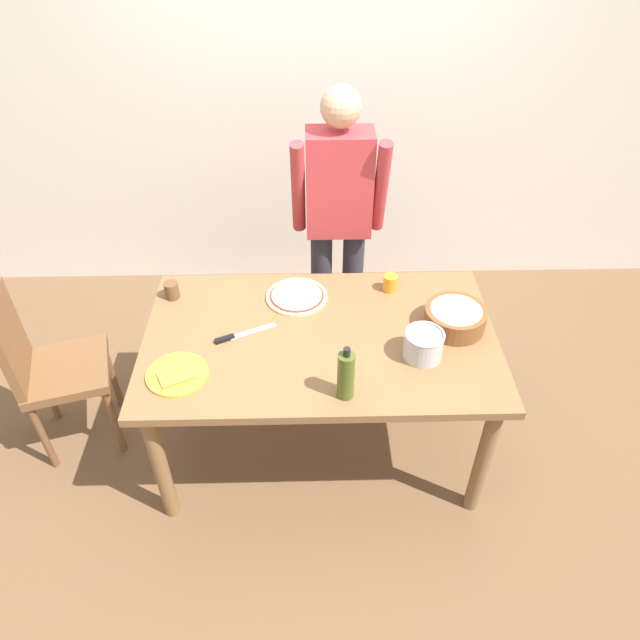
# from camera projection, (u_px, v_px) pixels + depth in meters

# --- Properties ---
(ground) EXTENTS (8.00, 8.00, 0.00)m
(ground) POSITION_uv_depth(u_px,v_px,m) (320.00, 441.00, 3.15)
(ground) COLOR brown
(wall_back) EXTENTS (5.60, 0.10, 2.60)m
(wall_back) POSITION_uv_depth(u_px,v_px,m) (314.00, 92.00, 3.53)
(wall_back) COLOR silver
(wall_back) RESTS_ON ground
(dining_table) EXTENTS (1.60, 0.96, 0.76)m
(dining_table) POSITION_uv_depth(u_px,v_px,m) (320.00, 350.00, 2.71)
(dining_table) COLOR brown
(dining_table) RESTS_ON ground
(person_cook) EXTENTS (0.49, 0.25, 1.62)m
(person_cook) POSITION_uv_depth(u_px,v_px,m) (338.00, 216.00, 3.12)
(person_cook) COLOR #2D2D38
(person_cook) RESTS_ON ground
(chair_wooden_left) EXTENTS (0.49, 0.49, 0.95)m
(chair_wooden_left) POSITION_uv_depth(u_px,v_px,m) (47.00, 364.00, 2.83)
(chair_wooden_left) COLOR brown
(chair_wooden_left) RESTS_ON ground
(pizza_raw_on_board) EXTENTS (0.30, 0.30, 0.02)m
(pizza_raw_on_board) POSITION_uv_depth(u_px,v_px,m) (297.00, 296.00, 2.86)
(pizza_raw_on_board) COLOR beige
(pizza_raw_on_board) RESTS_ON dining_table
(plate_with_slice) EXTENTS (0.26, 0.26, 0.02)m
(plate_with_slice) POSITION_uv_depth(u_px,v_px,m) (177.00, 374.00, 2.46)
(plate_with_slice) COLOR gold
(plate_with_slice) RESTS_ON dining_table
(popcorn_bowl) EXTENTS (0.28, 0.28, 0.11)m
(popcorn_bowl) POSITION_uv_depth(u_px,v_px,m) (455.00, 316.00, 2.66)
(popcorn_bowl) COLOR brown
(popcorn_bowl) RESTS_ON dining_table
(olive_oil_bottle) EXTENTS (0.07, 0.07, 0.26)m
(olive_oil_bottle) POSITION_uv_depth(u_px,v_px,m) (346.00, 375.00, 2.31)
(olive_oil_bottle) COLOR #47561E
(olive_oil_bottle) RESTS_ON dining_table
(steel_pot) EXTENTS (0.17, 0.17, 0.13)m
(steel_pot) POSITION_uv_depth(u_px,v_px,m) (423.00, 344.00, 2.51)
(steel_pot) COLOR #B7B7BC
(steel_pot) RESTS_ON dining_table
(cup_orange) EXTENTS (0.07, 0.07, 0.08)m
(cup_orange) POSITION_uv_depth(u_px,v_px,m) (390.00, 283.00, 2.89)
(cup_orange) COLOR orange
(cup_orange) RESTS_ON dining_table
(cup_small_brown) EXTENTS (0.07, 0.07, 0.08)m
(cup_small_brown) POSITION_uv_depth(u_px,v_px,m) (172.00, 290.00, 2.84)
(cup_small_brown) COLOR brown
(cup_small_brown) RESTS_ON dining_table
(chef_knife) EXTENTS (0.27, 0.14, 0.02)m
(chef_knife) POSITION_uv_depth(u_px,v_px,m) (238.00, 335.00, 2.65)
(chef_knife) COLOR silver
(chef_knife) RESTS_ON dining_table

